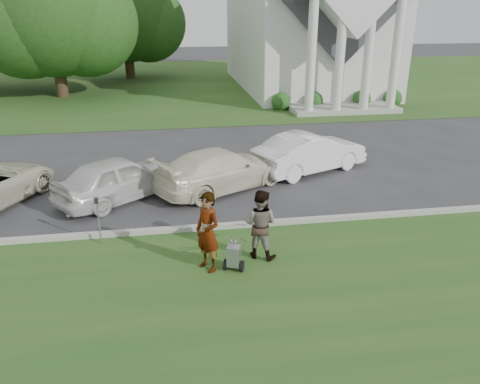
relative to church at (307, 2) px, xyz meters
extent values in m
plane|color=#333335|center=(-9.00, -23.11, -5.94)|extent=(120.00, 120.00, 0.00)
cube|color=#23511C|center=(-9.00, -26.11, -5.93)|extent=(80.00, 7.00, 0.01)
cube|color=#23511C|center=(-9.00, 3.89, -5.93)|extent=(80.00, 30.00, 0.01)
cube|color=#9E9E93|center=(-9.00, -22.56, -5.86)|extent=(80.00, 0.18, 0.15)
cube|color=white|center=(0.00, 0.89, -2.44)|extent=(9.00, 16.00, 7.00)
cube|color=#9E9E93|center=(0.00, -8.31, -5.79)|extent=(6.20, 2.60, 0.30)
cylinder|color=white|center=(-2.40, -9.31, -2.94)|extent=(0.50, 0.50, 6.00)
cylinder|color=white|center=(-0.80, -9.31, -2.94)|extent=(0.50, 0.50, 6.00)
cylinder|color=white|center=(0.80, -9.31, -2.94)|extent=(0.50, 0.50, 6.00)
cylinder|color=white|center=(2.40, -9.31, -2.94)|extent=(0.50, 0.50, 6.00)
sphere|color=#1E4C19|center=(-3.50, -7.41, -5.49)|extent=(1.10, 1.10, 1.10)
sphere|color=#1E4C19|center=(-1.50, -7.41, -5.49)|extent=(1.10, 1.10, 1.10)
sphere|color=#1E4C19|center=(1.50, -7.41, -5.49)|extent=(1.10, 1.10, 1.10)
sphere|color=#1E4C19|center=(3.50, -7.41, -5.49)|extent=(1.10, 1.10, 1.10)
cylinder|color=#332316|center=(-17.00, -1.11, -4.34)|extent=(0.76, 0.76, 3.20)
sphere|color=#1F4A16|center=(-17.00, -1.11, -0.43)|extent=(8.40, 8.40, 8.40)
sphere|color=#1F4A16|center=(-15.11, -0.81, -1.27)|extent=(6.89, 6.89, 6.89)
sphere|color=#1F4A16|center=(-18.68, -1.41, -1.06)|extent=(7.22, 7.22, 7.22)
sphere|color=#1F4A16|center=(-20.93, 2.19, -0.73)|extent=(7.54, 7.54, 7.54)
cylinder|color=#332316|center=(-13.00, 6.89, -4.44)|extent=(0.76, 0.76, 3.00)
sphere|color=#1F4A16|center=(-13.00, 6.89, -0.85)|extent=(7.60, 7.60, 7.60)
sphere|color=#1F4A16|center=(-11.29, 7.19, -1.61)|extent=(6.23, 6.23, 6.23)
sphere|color=#1F4A16|center=(-14.52, 6.59, -1.42)|extent=(6.54, 6.54, 6.54)
cylinder|color=black|center=(-9.03, -24.70, -5.80)|extent=(0.16, 0.27, 0.27)
cylinder|color=black|center=(-8.66, -24.85, -5.80)|extent=(0.16, 0.27, 0.27)
cylinder|color=#2D2D33|center=(-8.84, -24.77, -5.80)|extent=(0.43, 0.19, 0.03)
cube|color=#93969B|center=(-8.84, -24.77, -5.56)|extent=(0.36, 0.33, 0.49)
cone|color=#93969B|center=(-8.84, -24.77, -5.23)|extent=(0.20, 0.20, 0.14)
cylinder|color=#2D2D33|center=(-8.84, -24.77, -5.16)|extent=(0.04, 0.04, 0.05)
cylinder|color=#93969B|center=(-8.80, -24.33, -5.33)|extent=(0.26, 0.63, 0.47)
cylinder|color=#93969B|center=(-8.57, -24.42, -5.33)|extent=(0.26, 0.63, 0.47)
cylinder|color=#93969B|center=(-8.57, -24.07, -5.11)|extent=(0.28, 0.13, 0.03)
imported|color=#999999|center=(-9.42, -24.62, -4.98)|extent=(0.78, 0.83, 1.91)
imported|color=#999999|center=(-8.12, -24.22, -5.07)|extent=(1.06, 0.99, 1.74)
cylinder|color=#93969B|center=(-12.06, -22.95, -5.36)|extent=(0.04, 0.04, 1.15)
cube|color=#2D2D33|center=(-12.06, -22.95, -4.71)|extent=(0.10, 0.07, 0.17)
cylinder|color=#93969B|center=(-12.06, -22.95, -4.62)|extent=(0.09, 0.09, 0.03)
imported|color=silver|center=(-11.78, -19.92, -5.23)|extent=(4.30, 3.87, 1.41)
imported|color=#EFE9CA|center=(-8.49, -19.52, -5.26)|extent=(5.05, 3.99, 1.37)
imported|color=white|center=(-5.04, -18.27, -5.22)|extent=(4.62, 3.17, 1.44)
camera|label=1|loc=(-10.19, -34.16, -0.13)|focal=35.00mm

